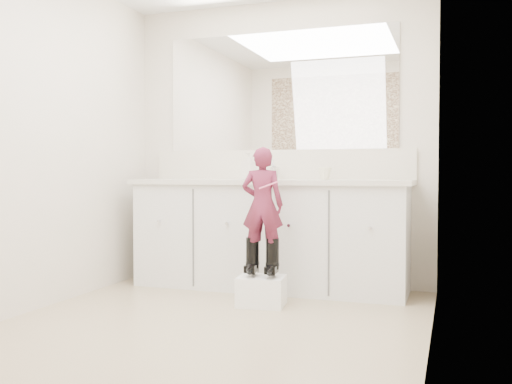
% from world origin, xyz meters
% --- Properties ---
extents(floor, '(3.00, 3.00, 0.00)m').
position_xyz_m(floor, '(0.00, 0.00, 0.00)').
color(floor, '#948261').
rests_on(floor, ground).
extents(wall_back, '(2.60, 0.00, 2.60)m').
position_xyz_m(wall_back, '(0.00, 1.50, 1.20)').
color(wall_back, beige).
rests_on(wall_back, floor).
extents(wall_front, '(2.60, 0.00, 2.60)m').
position_xyz_m(wall_front, '(0.00, -1.50, 1.20)').
color(wall_front, beige).
rests_on(wall_front, floor).
extents(wall_left, '(0.00, 3.00, 3.00)m').
position_xyz_m(wall_left, '(-1.30, 0.00, 1.20)').
color(wall_left, beige).
rests_on(wall_left, floor).
extents(wall_right, '(0.00, 3.00, 3.00)m').
position_xyz_m(wall_right, '(1.30, 0.00, 1.20)').
color(wall_right, beige).
rests_on(wall_right, floor).
extents(vanity_cabinet, '(2.20, 0.55, 0.85)m').
position_xyz_m(vanity_cabinet, '(0.00, 1.23, 0.42)').
color(vanity_cabinet, silver).
rests_on(vanity_cabinet, floor).
extents(countertop, '(2.28, 0.58, 0.04)m').
position_xyz_m(countertop, '(0.00, 1.21, 0.87)').
color(countertop, beige).
rests_on(countertop, vanity_cabinet).
extents(backsplash, '(2.28, 0.03, 0.25)m').
position_xyz_m(backsplash, '(0.00, 1.49, 1.02)').
color(backsplash, beige).
rests_on(backsplash, countertop).
extents(mirror, '(2.00, 0.02, 1.00)m').
position_xyz_m(mirror, '(0.00, 1.49, 1.64)').
color(mirror, white).
rests_on(mirror, wall_back).
extents(faucet, '(0.08, 0.08, 0.10)m').
position_xyz_m(faucet, '(0.00, 1.38, 0.94)').
color(faucet, silver).
rests_on(faucet, countertop).
extents(cup, '(0.11, 0.11, 0.10)m').
position_xyz_m(cup, '(0.44, 1.30, 0.94)').
color(cup, beige).
rests_on(cup, countertop).
extents(soap_bottle, '(0.12, 0.13, 0.22)m').
position_xyz_m(soap_bottle, '(-0.16, 1.18, 1.00)').
color(soap_bottle, beige).
rests_on(soap_bottle, countertop).
extents(step_stool, '(0.36, 0.31, 0.21)m').
position_xyz_m(step_stool, '(0.13, 0.64, 0.10)').
color(step_stool, white).
rests_on(step_stool, floor).
extents(boot_left, '(0.12, 0.19, 0.27)m').
position_xyz_m(boot_left, '(0.06, 0.66, 0.34)').
color(boot_left, black).
rests_on(boot_left, step_stool).
extents(boot_right, '(0.12, 0.19, 0.27)m').
position_xyz_m(boot_right, '(0.21, 0.66, 0.34)').
color(boot_right, black).
rests_on(boot_right, step_stool).
extents(toddler, '(0.32, 0.23, 0.82)m').
position_xyz_m(toddler, '(0.13, 0.66, 0.72)').
color(toddler, '#A7335D').
rests_on(toddler, step_stool).
extents(toothbrush, '(0.14, 0.03, 0.06)m').
position_xyz_m(toothbrush, '(0.20, 0.58, 0.86)').
color(toothbrush, '#FA6191').
rests_on(toothbrush, toddler).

